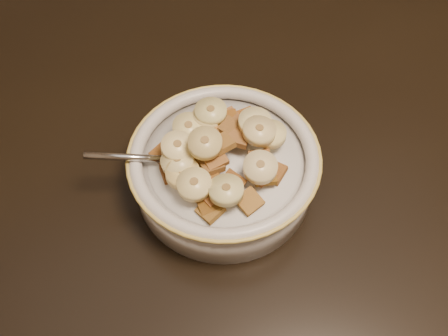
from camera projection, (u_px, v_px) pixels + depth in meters
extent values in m
cube|color=black|center=(417.00, 193.00, 0.53)|extent=(1.44, 0.96, 0.04)
cube|color=#341B13|center=(279.00, 29.00, 1.14)|extent=(0.39, 0.39, 0.86)
cylinder|color=beige|center=(224.00, 173.00, 0.49)|extent=(0.18, 0.18, 0.04)
cylinder|color=silver|center=(224.00, 161.00, 0.48)|extent=(0.15, 0.15, 0.00)
ellipsoid|color=#A8A8A8|center=(194.00, 160.00, 0.47)|extent=(0.05, 0.04, 0.01)
cube|color=brown|center=(185.00, 159.00, 0.46)|extent=(0.02, 0.02, 0.01)
cube|color=#885B16|center=(191.00, 121.00, 0.49)|extent=(0.02, 0.02, 0.01)
cube|color=brown|center=(202.00, 126.00, 0.49)|extent=(0.03, 0.03, 0.01)
cube|color=brown|center=(209.00, 203.00, 0.44)|extent=(0.02, 0.02, 0.01)
cube|color=olive|center=(210.00, 128.00, 0.48)|extent=(0.02, 0.02, 0.01)
cube|color=brown|center=(239.00, 138.00, 0.47)|extent=(0.03, 0.03, 0.01)
cube|color=brown|center=(211.00, 165.00, 0.45)|extent=(0.02, 0.02, 0.01)
cube|color=brown|center=(209.00, 122.00, 0.49)|extent=(0.02, 0.02, 0.01)
cube|color=brown|center=(193.00, 155.00, 0.46)|extent=(0.03, 0.03, 0.01)
cube|color=brown|center=(226.00, 125.00, 0.49)|extent=(0.02, 0.02, 0.01)
cube|color=brown|center=(163.00, 154.00, 0.48)|extent=(0.03, 0.03, 0.01)
cube|color=brown|center=(261.00, 174.00, 0.45)|extent=(0.03, 0.03, 0.01)
cube|color=brown|center=(210.00, 210.00, 0.44)|extent=(0.03, 0.03, 0.01)
cube|color=#9B571D|center=(246.00, 118.00, 0.50)|extent=(0.02, 0.02, 0.01)
cube|color=brown|center=(207.00, 133.00, 0.47)|extent=(0.03, 0.03, 0.01)
cube|color=olive|center=(249.00, 201.00, 0.44)|extent=(0.03, 0.03, 0.01)
cube|color=brown|center=(211.00, 184.00, 0.45)|extent=(0.02, 0.02, 0.01)
cube|color=brown|center=(222.00, 144.00, 0.46)|extent=(0.03, 0.03, 0.01)
cube|color=brown|center=(172.00, 173.00, 0.46)|extent=(0.02, 0.02, 0.01)
cube|color=brown|center=(215.00, 159.00, 0.45)|extent=(0.02, 0.02, 0.01)
cube|color=#915D2A|center=(273.00, 172.00, 0.46)|extent=(0.03, 0.03, 0.01)
cube|color=brown|center=(230.00, 120.00, 0.49)|extent=(0.03, 0.03, 0.01)
cube|color=brown|center=(228.00, 120.00, 0.49)|extent=(0.02, 0.02, 0.01)
cube|color=brown|center=(231.00, 128.00, 0.47)|extent=(0.03, 0.03, 0.01)
cube|color=#9A612D|center=(229.00, 118.00, 0.49)|extent=(0.03, 0.03, 0.01)
cube|color=brown|center=(264.00, 175.00, 0.45)|extent=(0.02, 0.02, 0.01)
cube|color=brown|center=(232.00, 183.00, 0.44)|extent=(0.03, 0.03, 0.01)
cube|color=#945C2B|center=(260.00, 159.00, 0.46)|extent=(0.02, 0.02, 0.01)
cube|color=#9D5819|center=(248.00, 126.00, 0.49)|extent=(0.03, 0.03, 0.01)
cube|color=brown|center=(211.00, 193.00, 0.44)|extent=(0.03, 0.03, 0.01)
cylinder|color=#D1BF7D|center=(208.00, 117.00, 0.48)|extent=(0.03, 0.03, 0.01)
cylinder|color=#FFEE8D|center=(178.00, 147.00, 0.46)|extent=(0.04, 0.04, 0.01)
cylinder|color=#D8CA6F|center=(211.00, 112.00, 0.48)|extent=(0.04, 0.04, 0.01)
cylinder|color=#F2D981|center=(189.00, 128.00, 0.47)|extent=(0.04, 0.04, 0.01)
cylinder|color=#D7CA7A|center=(226.00, 190.00, 0.43)|extent=(0.03, 0.04, 0.01)
cylinder|color=#EBCB83|center=(259.00, 131.00, 0.46)|extent=(0.04, 0.04, 0.01)
cylinder|color=#D5C175|center=(178.00, 161.00, 0.45)|extent=(0.03, 0.03, 0.02)
cylinder|color=beige|center=(260.00, 167.00, 0.44)|extent=(0.04, 0.04, 0.02)
cylinder|color=#FBEF93|center=(255.00, 122.00, 0.47)|extent=(0.04, 0.04, 0.01)
cylinder|color=#FFE384|center=(270.00, 134.00, 0.47)|extent=(0.04, 0.04, 0.01)
cylinder|color=beige|center=(194.00, 184.00, 0.44)|extent=(0.04, 0.04, 0.01)
cylinder|color=tan|center=(205.00, 143.00, 0.44)|extent=(0.04, 0.04, 0.02)
cylinder|color=#FADC79|center=(183.00, 173.00, 0.45)|extent=(0.04, 0.04, 0.01)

